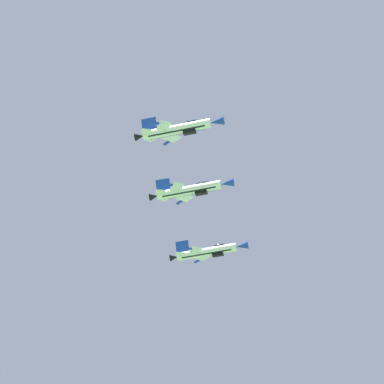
# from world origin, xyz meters

# --- Properties ---
(fighter_jet_lead) EXTENTS (14.89, 10.27, 5.32)m
(fighter_jet_lead) POSITION_xyz_m (29.38, 124.00, 133.60)
(fighter_jet_lead) COLOR white
(fighter_jet_left_wing) EXTENTS (14.89, 10.31, 5.25)m
(fighter_jet_left_wing) POSITION_xyz_m (21.85, 106.47, 131.04)
(fighter_jet_left_wing) COLOR white
(fighter_jet_right_wing) EXTENTS (14.89, 10.23, 5.38)m
(fighter_jet_right_wing) POSITION_xyz_m (16.60, 92.93, 130.76)
(fighter_jet_right_wing) COLOR white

